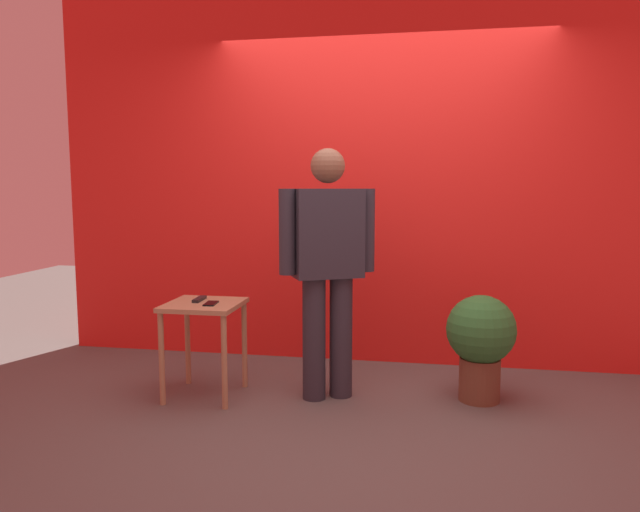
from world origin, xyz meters
TOP-DOWN VIEW (x-y plane):
  - ground_plane at (0.00, 0.00)m, footprint 12.00×12.00m
  - back_wall_red at (0.00, 1.30)m, footprint 5.20×0.12m
  - standing_person at (-0.27, 0.39)m, footprint 0.61×0.38m
  - side_table at (-1.07, 0.28)m, footprint 0.47×0.47m
  - cell_phone at (-1.00, 0.23)m, footprint 0.08×0.15m
  - tv_remote at (-1.12, 0.33)m, footprint 0.05×0.17m
  - potted_plant at (0.70, 0.50)m, footprint 0.44×0.44m

SIDE VIEW (x-z plane):
  - ground_plane at x=0.00m, z-range 0.00..0.00m
  - potted_plant at x=0.70m, z-range 0.06..0.75m
  - side_table at x=-1.07m, z-range 0.20..0.82m
  - cell_phone at x=-1.00m, z-range 0.62..0.63m
  - tv_remote at x=-1.12m, z-range 0.62..0.64m
  - standing_person at x=-0.27m, z-range 0.10..1.71m
  - back_wall_red at x=0.00m, z-range 0.00..2.89m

